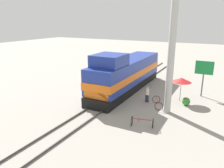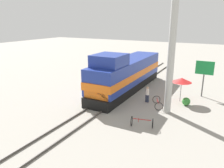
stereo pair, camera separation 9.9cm
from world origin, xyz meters
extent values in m
plane|color=gray|center=(0.00, 0.00, 0.00)|extent=(120.00, 120.00, 0.00)
cube|color=#4C4742|center=(-0.72, 0.00, 0.07)|extent=(0.08, 40.29, 0.15)
cube|color=#4C4742|center=(0.72, 0.00, 0.07)|extent=(0.08, 40.29, 0.15)
cube|color=black|center=(0.00, 2.84, 0.48)|extent=(2.67, 13.66, 0.97)
cube|color=navy|center=(0.00, 2.84, 2.21)|extent=(2.91, 13.11, 2.48)
cube|color=orange|center=(0.00, 2.84, 1.96)|extent=(2.95, 13.25, 0.70)
cube|color=orange|center=(0.00, -2.76, 1.65)|extent=(2.47, 1.91, 1.36)
cube|color=navy|center=(0.00, -1.25, 3.99)|extent=(2.73, 3.00, 1.09)
cylinder|color=#B2B2AD|center=(5.59, -1.25, 5.88)|extent=(0.57, 0.57, 11.76)
cylinder|color=#4C4C4C|center=(6.01, 1.94, 1.11)|extent=(0.05, 0.05, 2.22)
cone|color=red|center=(6.01, 1.94, 2.12)|extent=(1.85, 1.85, 0.42)
cube|color=#595959|center=(7.67, 4.43, 1.16)|extent=(0.12, 0.12, 2.31)
cube|color=#198C3F|center=(7.67, 4.43, 2.98)|extent=(1.73, 0.08, 1.34)
sphere|color=#388C38|center=(6.72, 1.12, 0.37)|extent=(0.74, 0.74, 0.74)
cube|color=#2D3347|center=(3.29, 0.19, 0.37)|extent=(0.30, 0.20, 0.74)
cylinder|color=silver|center=(3.29, 0.19, 1.04)|extent=(0.34, 0.34, 0.59)
sphere|color=tan|center=(3.29, 0.19, 1.44)|extent=(0.22, 0.22, 0.22)
torus|color=black|center=(4.16, 0.32, 0.37)|extent=(0.69, 0.35, 0.73)
torus|color=black|center=(4.86, -1.24, 0.37)|extent=(0.69, 0.35, 0.73)
cube|color=#A51919|center=(4.51, -0.46, 0.58)|extent=(0.63, 1.34, 0.04)
cylinder|color=#A51919|center=(4.39, -0.19, 0.50)|extent=(0.04, 0.04, 0.31)
torus|color=black|center=(3.92, -4.97, 0.37)|extent=(0.22, 0.72, 0.73)
torus|color=black|center=(5.41, -4.61, 0.37)|extent=(0.22, 0.72, 0.73)
cube|color=#A51919|center=(4.66, -4.79, 0.58)|extent=(1.28, 0.35, 0.04)
cylinder|color=#A51919|center=(4.40, -4.85, 0.50)|extent=(0.04, 0.04, 0.31)
camera|label=1|loc=(9.52, -18.64, 7.53)|focal=35.00mm
camera|label=2|loc=(9.61, -18.60, 7.53)|focal=35.00mm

